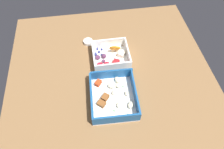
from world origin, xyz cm
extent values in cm
cube|color=brown|center=(0.00, 0.00, 1.00)|extent=(80.00, 80.00, 2.00)
cube|color=white|center=(-10.79, 0.66, 2.30)|extent=(19.57, 16.69, 0.60)
cube|color=#19518C|center=(-19.98, 1.00, 4.81)|extent=(1.20, 15.99, 4.41)
cube|color=#19518C|center=(-1.61, 0.31, 4.81)|extent=(1.20, 15.99, 4.41)
cube|color=#19518C|center=(-10.50, 8.34, 4.81)|extent=(17.78, 1.27, 4.41)
cube|color=#19518C|center=(-11.09, -7.03, 4.81)|extent=(17.78, 1.27, 4.41)
ellipsoid|color=beige|center=(-3.75, -2.02, 3.62)|extent=(3.44, 2.93, 1.45)
ellipsoid|color=beige|center=(-14.20, -0.64, 3.32)|extent=(2.27, 1.76, 1.03)
ellipsoid|color=beige|center=(-6.24, -1.84, 3.45)|extent=(2.95, 2.80, 1.21)
ellipsoid|color=beige|center=(-9.89, -4.37, 3.32)|extent=(2.17, 1.60, 1.03)
ellipsoid|color=beige|center=(-14.90, -4.73, 3.53)|extent=(3.18, 2.76, 1.33)
ellipsoid|color=beige|center=(-8.94, -0.44, 3.39)|extent=(2.69, 2.75, 1.13)
ellipsoid|color=beige|center=(-6.06, 0.57, 3.62)|extent=(2.64, 3.29, 1.45)
cube|color=brown|center=(-10.48, 3.59, 3.41)|extent=(3.40, 3.33, 1.61)
cube|color=brown|center=(-12.76, 5.20, 3.32)|extent=(3.50, 3.56, 1.43)
cube|color=red|center=(-4.04, 5.38, 3.47)|extent=(3.05, 2.92, 1.74)
cube|color=#387A33|center=(-6.55, -3.64, 2.70)|extent=(0.60, 0.40, 0.20)
cube|color=#387A33|center=(-15.88, 1.20, 2.70)|extent=(0.60, 0.40, 0.20)
cube|color=#387A33|center=(-17.86, -3.30, 2.70)|extent=(0.60, 0.40, 0.20)
cube|color=white|center=(8.24, -1.22, 2.30)|extent=(13.90, 14.57, 0.60)
cube|color=white|center=(1.61, -1.24, 4.74)|extent=(0.64, 14.53, 4.28)
cube|color=white|center=(14.87, -1.20, 4.74)|extent=(0.64, 14.53, 4.28)
cube|color=white|center=(8.22, 5.74, 4.74)|extent=(12.66, 0.64, 4.28)
cube|color=white|center=(8.26, -8.18, 4.74)|extent=(12.66, 0.64, 4.28)
ellipsoid|color=orange|center=(11.11, -3.37, 5.12)|extent=(4.35, 5.28, 4.83)
cube|color=red|center=(4.32, -2.65, 3.56)|extent=(3.93, 3.57, 1.92)
cube|color=#F4EACC|center=(9.00, -5.83, 3.55)|extent=(3.97, 3.81, 1.91)
sphere|color=#562D4C|center=(8.86, 1.58, 3.59)|extent=(1.98, 1.98, 1.98)
sphere|color=#562D4C|center=(8.51, 4.16, 3.59)|extent=(1.98, 1.98, 1.98)
sphere|color=#562D4C|center=(6.35, 2.07, 3.34)|extent=(1.49, 1.49, 1.49)
cone|color=red|center=(3.60, 1.06, 3.60)|extent=(2.51, 2.51, 2.01)
cone|color=red|center=(3.65, 3.79, 3.63)|extent=(2.58, 2.58, 2.06)
sphere|color=navy|center=(13.25, 1.95, 3.10)|extent=(0.99, 0.99, 0.99)
sphere|color=navy|center=(10.18, 2.28, 3.11)|extent=(1.02, 1.02, 1.02)
sphere|color=navy|center=(13.70, 3.75, 3.13)|extent=(1.06, 1.06, 1.06)
sphere|color=navy|center=(11.27, 4.77, 3.10)|extent=(0.99, 0.99, 0.99)
sphere|color=navy|center=(11.83, 3.25, 3.12)|extent=(1.05, 1.05, 1.05)
sphere|color=navy|center=(10.23, 4.73, 3.19)|extent=(1.19, 1.19, 1.19)
cylinder|color=white|center=(18.83, 7.35, 2.77)|extent=(3.98, 3.98, 1.53)
camera|label=1|loc=(-48.36, 6.77, 68.37)|focal=33.70mm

